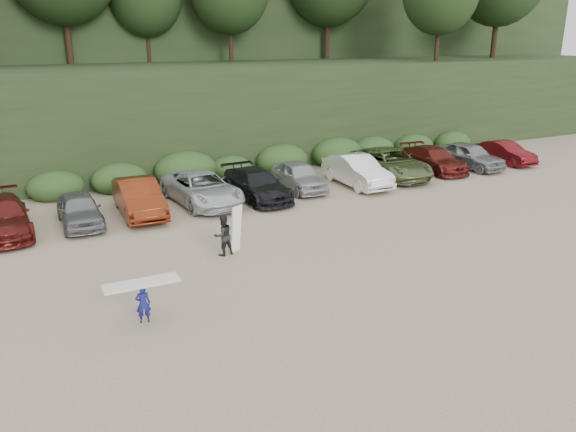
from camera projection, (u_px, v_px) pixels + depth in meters
ground at (283, 287)px, 18.12m from camera, size 120.00×120.00×0.00m
parked_cars at (236, 185)px, 27.48m from camera, size 39.56×6.17×1.63m
child_surfer at (142, 295)px, 15.66m from camera, size 2.09×0.63×1.25m
adult_surfer at (224, 235)px, 20.59m from camera, size 1.25×0.68×1.80m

